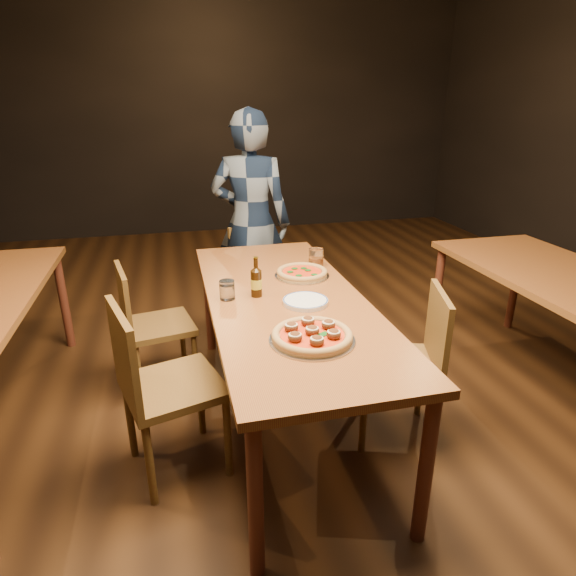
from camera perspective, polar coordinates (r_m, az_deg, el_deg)
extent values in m
plane|color=black|center=(2.89, -0.24, -14.96)|extent=(9.00, 9.00, 0.00)
plane|color=black|center=(6.80, -9.73, 19.15)|extent=(7.00, 0.00, 7.00)
cube|color=maroon|center=(2.53, -0.27, -1.50)|extent=(0.80, 2.00, 0.04)
cylinder|color=#582619|center=(1.91, -3.87, -23.96)|extent=(0.06, 0.06, 0.71)
cylinder|color=#582619|center=(3.49, -9.34, -1.90)|extent=(0.06, 0.06, 0.71)
cylinder|color=#582619|center=(2.09, 16.00, -20.01)|extent=(0.06, 0.06, 0.71)
cylinder|color=#582619|center=(3.60, 1.50, -0.91)|extent=(0.06, 0.06, 0.71)
cylinder|color=#582619|center=(3.85, -25.03, -1.46)|extent=(0.06, 0.06, 0.71)
cylinder|color=#582619|center=(3.81, 17.28, -0.59)|extent=(0.06, 0.06, 0.71)
cylinder|color=#582619|center=(4.19, 25.31, 0.26)|extent=(0.06, 0.06, 0.71)
cylinder|color=#B7B7BF|center=(2.08, 2.86, -6.15)|extent=(0.37, 0.37, 0.01)
cylinder|color=tan|center=(2.07, 2.87, -5.83)|extent=(0.35, 0.35, 0.02)
torus|color=tan|center=(2.07, 2.87, -5.59)|extent=(0.35, 0.35, 0.03)
cylinder|color=red|center=(2.07, 2.87, -5.53)|extent=(0.28, 0.28, 0.00)
cylinder|color=#B7B7BF|center=(2.83, 1.66, 1.49)|extent=(0.32, 0.32, 0.01)
cylinder|color=tan|center=(2.83, 1.67, 1.73)|extent=(0.30, 0.30, 0.02)
torus|color=tan|center=(2.82, 1.67, 1.91)|extent=(0.30, 0.30, 0.03)
cylinder|color=red|center=(2.82, 1.67, 1.95)|extent=(0.23, 0.23, 0.00)
cylinder|color=white|center=(2.44, 2.08, -1.61)|extent=(0.23, 0.23, 0.02)
cylinder|color=black|center=(2.52, -3.78, 0.52)|extent=(0.06, 0.06, 0.14)
cylinder|color=black|center=(2.48, -3.83, 2.80)|extent=(0.02, 0.02, 0.07)
cylinder|color=yellow|center=(2.52, -3.78, 0.52)|extent=(0.06, 0.06, 0.05)
cylinder|color=white|center=(2.50, -7.22, -0.23)|extent=(0.08, 0.08, 0.10)
cylinder|color=#A34C12|center=(2.98, 3.34, 3.59)|extent=(0.09, 0.09, 0.11)
imported|color=black|center=(3.73, -4.41, 7.67)|extent=(0.72, 0.60, 1.68)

